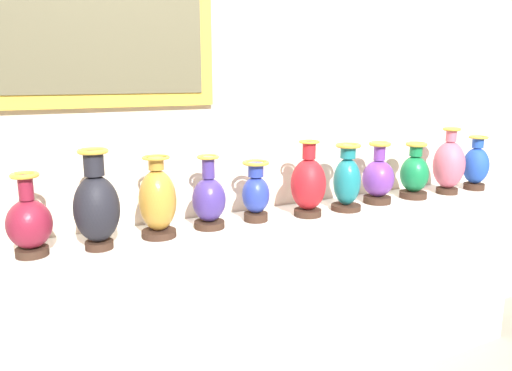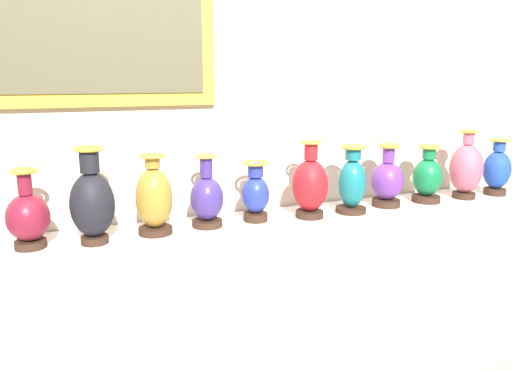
# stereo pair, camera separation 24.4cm
# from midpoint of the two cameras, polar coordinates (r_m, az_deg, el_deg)

# --- Properties ---
(display_shelf) EXTENTS (3.58, 0.37, 1.03)m
(display_shelf) POSITION_cam_midpoint_polar(r_m,az_deg,el_deg) (2.67, 2.70, -14.66)
(display_shelf) COLOR silver
(display_shelf) RESTS_ON ground_plane
(back_wall) EXTENTS (5.11, 0.14, 2.96)m
(back_wall) POSITION_cam_midpoint_polar(r_m,az_deg,el_deg) (2.60, 0.11, 7.19)
(back_wall) COLOR beige
(back_wall) RESTS_ON ground_plane
(vase_burgundy) EXTENTS (0.17, 0.17, 0.34)m
(vase_burgundy) POSITION_cam_midpoint_polar(r_m,az_deg,el_deg) (2.20, -21.81, -3.36)
(vase_burgundy) COLOR #382319
(vase_burgundy) RESTS_ON display_shelf
(vase_onyx) EXTENTS (0.18, 0.18, 0.42)m
(vase_onyx) POSITION_cam_midpoint_polar(r_m,az_deg,el_deg) (2.17, -15.22, -1.88)
(vase_onyx) COLOR #382319
(vase_onyx) RESTS_ON display_shelf
(vase_ochre) EXTENTS (0.16, 0.16, 0.36)m
(vase_ochre) POSITION_cam_midpoint_polar(r_m,az_deg,el_deg) (2.25, -8.57, -1.54)
(vase_ochre) COLOR #382319
(vase_ochre) RESTS_ON display_shelf
(vase_indigo) EXTENTS (0.16, 0.16, 0.35)m
(vase_indigo) POSITION_cam_midpoint_polar(r_m,az_deg,el_deg) (2.34, -2.70, -1.52)
(vase_indigo) COLOR #382319
(vase_indigo) RESTS_ON display_shelf
(vase_cobalt) EXTENTS (0.14, 0.14, 0.30)m
(vase_cobalt) POSITION_cam_midpoint_polar(r_m,az_deg,el_deg) (2.44, 2.82, -0.93)
(vase_cobalt) COLOR #382319
(vase_cobalt) RESTS_ON display_shelf
(vase_crimson) EXTENTS (0.18, 0.18, 0.39)m
(vase_crimson) POSITION_cam_midpoint_polar(r_m,az_deg,el_deg) (2.52, 8.99, -0.03)
(vase_crimson) COLOR #382319
(vase_crimson) RESTS_ON display_shelf
(vase_teal) EXTENTS (0.16, 0.16, 0.36)m
(vase_teal) POSITION_cam_midpoint_polar(r_m,az_deg,el_deg) (2.66, 13.53, 0.30)
(vase_teal) COLOR #382319
(vase_teal) RESTS_ON display_shelf
(vase_violet) EXTENTS (0.18, 0.18, 0.35)m
(vase_violet) POSITION_cam_midpoint_polar(r_m,az_deg,el_deg) (2.84, 17.18, 0.51)
(vase_violet) COLOR #382319
(vase_violet) RESTS_ON display_shelf
(vase_emerald) EXTENTS (0.16, 0.16, 0.33)m
(vase_emerald) POSITION_cam_midpoint_polar(r_m,az_deg,el_deg) (3.02, 21.24, 0.86)
(vase_emerald) COLOR #382319
(vase_emerald) RESTS_ON display_shelf
(vase_rose) EXTENTS (0.19, 0.19, 0.40)m
(vase_rose) POSITION_cam_midpoint_polar(r_m,az_deg,el_deg) (3.19, 24.96, 1.76)
(vase_rose) COLOR #382319
(vase_rose) RESTS_ON display_shelf
(vase_sapphire) EXTENTS (0.16, 0.16, 0.34)m
(vase_sapphire) POSITION_cam_midpoint_polar(r_m,az_deg,el_deg) (3.37, 27.76, 1.58)
(vase_sapphire) COLOR #382319
(vase_sapphire) RESTS_ON display_shelf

